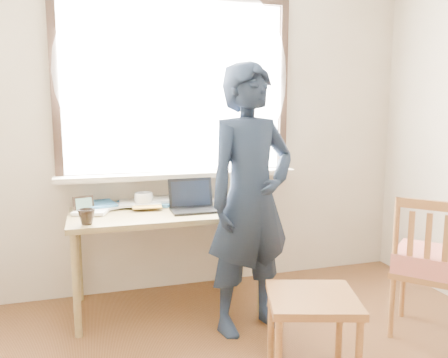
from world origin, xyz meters
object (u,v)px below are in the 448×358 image
object	(u,v)px
mug_dark	(87,217)
side_chair	(430,263)
desk	(166,221)
mug_white	(144,200)
laptop	(193,203)
person	(251,200)
work_chair	(312,308)

from	to	relation	value
mug_dark	side_chair	world-z (taller)	side_chair
desk	mug_white	size ratio (longest dim) A/B	9.77
desk	side_chair	world-z (taller)	side_chair
laptop	side_chair	distance (m)	1.61
mug_white	person	size ratio (longest dim) A/B	0.08
work_chair	laptop	bearing A→B (deg)	110.33
person	mug_white	bearing A→B (deg)	117.85
side_chair	person	xyz separation A→B (m)	(-1.04, 0.43, 0.38)
laptop	person	world-z (taller)	person
work_chair	mug_white	bearing A→B (deg)	119.38
person	side_chair	bearing A→B (deg)	-37.30
mug_dark	person	world-z (taller)	person
side_chair	laptop	bearing A→B (deg)	146.76
desk	mug_dark	size ratio (longest dim) A/B	12.74
desk	work_chair	xyz separation A→B (m)	(0.58, -1.10, -0.25)
mug_dark	work_chair	distance (m)	1.46
person	desk	bearing A→B (deg)	119.54
mug_dark	mug_white	bearing A→B (deg)	45.95
desk	work_chair	world-z (taller)	desk
mug_white	work_chair	bearing A→B (deg)	-60.62
mug_dark	side_chair	xyz separation A→B (m)	(2.05, -0.66, -0.29)
mug_dark	laptop	bearing A→B (deg)	15.63
desk	person	size ratio (longest dim) A/B	0.78
desk	side_chair	bearing A→B (deg)	-30.82
mug_dark	work_chair	world-z (taller)	mug_dark
laptop	mug_white	bearing A→B (deg)	146.92
mug_white	person	world-z (taller)	person
side_chair	mug_white	bearing A→B (deg)	146.79
mug_white	mug_dark	size ratio (longest dim) A/B	1.30
laptop	side_chair	size ratio (longest dim) A/B	0.35
laptop	person	xyz separation A→B (m)	(0.28, -0.44, 0.09)
mug_dark	work_chair	bearing A→B (deg)	-37.63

